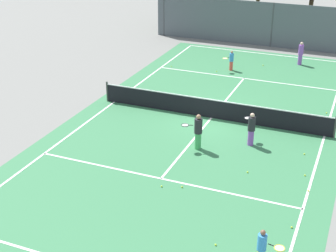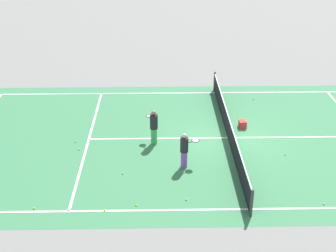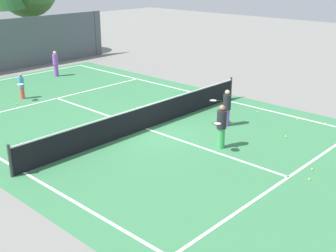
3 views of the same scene
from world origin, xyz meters
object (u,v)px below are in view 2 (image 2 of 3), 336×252
object	(u,v)px
tennis_ball_2	(253,99)
tennis_ball_6	(76,141)
ball_crate	(243,124)
tennis_ball_9	(123,173)
tennis_ball_12	(136,205)
tennis_ball_13	(105,210)
tennis_ball_0	(285,154)
tennis_ball_3	(79,149)
player_1	(154,127)
tennis_ball_7	(186,200)
tennis_ball_8	(34,208)
tennis_ball_1	(324,204)
player_4	(184,150)

from	to	relation	value
tennis_ball_2	tennis_ball_6	bearing A→B (deg)	-62.24
ball_crate	tennis_ball_9	xyz separation A→B (m)	(4.11, -5.48, -0.15)
tennis_ball_12	ball_crate	bearing A→B (deg)	142.33
tennis_ball_6	tennis_ball_13	size ratio (longest dim) A/B	1.00
tennis_ball_0	tennis_ball_3	world-z (taller)	same
player_1	tennis_ball_12	world-z (taller)	player_1
ball_crate	tennis_ball_7	distance (m)	6.72
player_1	tennis_ball_12	bearing A→B (deg)	-7.31
ball_crate	tennis_ball_8	xyz separation A→B (m)	(6.40, -8.51, -0.15)
player_1	tennis_ball_9	distance (m)	2.97
tennis_ball_3	tennis_ball_9	distance (m)	2.90
player_1	tennis_ball_0	distance (m)	5.84
ball_crate	tennis_ball_2	xyz separation A→B (m)	(-3.37, 1.15, -0.15)
tennis_ball_1	tennis_ball_13	xyz separation A→B (m)	(0.23, -7.91, 0.00)
tennis_ball_1	tennis_ball_3	bearing A→B (deg)	-114.28
tennis_ball_6	tennis_ball_7	distance (m)	6.66
tennis_ball_7	tennis_ball_2	bearing A→B (deg)	155.92
tennis_ball_3	tennis_ball_8	world-z (taller)	same
player_1	ball_crate	world-z (taller)	player_1
player_1	tennis_ball_1	distance (m)	7.88
tennis_ball_7	tennis_ball_12	world-z (taller)	same
player_1	tennis_ball_1	size ratio (longest dim) A/B	24.72
tennis_ball_2	tennis_ball_3	distance (m)	10.26
tennis_ball_8	tennis_ball_12	size ratio (longest dim) A/B	1.00
tennis_ball_1	tennis_ball_2	xyz separation A→B (m)	(-9.73, -0.78, 0.00)
player_1	tennis_ball_2	xyz separation A→B (m)	(-4.91, 5.40, -0.81)
tennis_ball_1	tennis_ball_7	xyz separation A→B (m)	(-0.36, -4.97, 0.00)
tennis_ball_6	tennis_ball_9	world-z (taller)	same
tennis_ball_2	tennis_ball_12	bearing A→B (deg)	-31.87
tennis_ball_9	tennis_ball_7	bearing A→B (deg)	52.60
tennis_ball_0	tennis_ball_6	size ratio (longest dim) A/B	1.00
tennis_ball_13	tennis_ball_6	bearing A→B (deg)	-160.74
tennis_ball_1	tennis_ball_9	size ratio (longest dim) A/B	1.00
tennis_ball_8	tennis_ball_2	bearing A→B (deg)	135.32
player_1	tennis_ball_3	size ratio (longest dim) A/B	24.72
player_4	tennis_ball_7	bearing A→B (deg)	-1.03
tennis_ball_1	tennis_ball_2	distance (m)	9.76
tennis_ball_12	tennis_ball_13	distance (m)	1.15
tennis_ball_0	tennis_ball_1	xyz separation A→B (m)	(3.64, 0.52, 0.00)
tennis_ball_3	ball_crate	bearing A→B (deg)	105.40
player_1	tennis_ball_3	xyz separation A→B (m)	(0.54, -3.29, -0.81)
tennis_ball_9	tennis_ball_0	bearing A→B (deg)	101.47
tennis_ball_7	player_4	bearing A→B (deg)	178.97
ball_crate	player_4	bearing A→B (deg)	-39.74
tennis_ball_8	tennis_ball_9	bearing A→B (deg)	127.05
player_1	tennis_ball_9	world-z (taller)	player_1
tennis_ball_9	tennis_ball_13	bearing A→B (deg)	-11.16
tennis_ball_1	tennis_ball_6	distance (m)	10.95
player_1	tennis_ball_0	size ratio (longest dim) A/B	24.72
tennis_ball_0	tennis_ball_13	xyz separation A→B (m)	(3.86, -7.38, 0.00)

